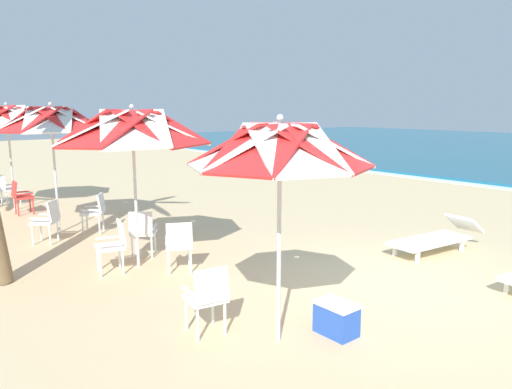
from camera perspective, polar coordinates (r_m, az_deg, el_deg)
name	(u,v)px	position (r m, az deg, el deg)	size (l,w,h in m)	color
ground_plane	(387,288)	(7.73, 15.10, -10.59)	(80.00, 80.00, 0.00)	beige
beach_umbrella_0	(280,148)	(5.33, 2.81, 5.47)	(2.08, 2.08, 2.62)	silver
plastic_chair_0	(207,295)	(5.91, -5.73, -11.69)	(0.53, 0.51, 0.87)	white
beach_umbrella_1	(133,129)	(8.25, -14.28, 7.50)	(2.61, 2.61, 2.75)	silver
plastic_chair_1	(114,243)	(8.36, -16.36, -5.48)	(0.54, 0.56, 0.87)	white
plastic_chair_2	(179,243)	(8.13, -9.01, -5.64)	(0.61, 0.60, 0.87)	white
plastic_chair_3	(142,230)	(9.08, -13.17, -4.10)	(0.63, 0.63, 0.87)	white
beach_umbrella_2	(51,120)	(11.18, -22.89, 8.00)	(2.30, 2.30, 2.81)	silver
plastic_chair_4	(96,210)	(11.10, -18.30, -1.78)	(0.62, 0.63, 0.87)	white
plastic_chair_5	(48,219)	(10.60, -23.25, -2.64)	(0.63, 0.63, 0.87)	white
beach_umbrella_3	(7,117)	(14.15, -27.18, 8.13)	(2.44, 2.44, 2.83)	silver
plastic_chair_7	(20,195)	(13.71, -25.91, -0.09)	(0.46, 0.49, 0.87)	red
plastic_chair_8	(8,188)	(15.16, -27.13, 0.70)	(0.51, 0.54, 0.87)	white
sun_lounger_1	(437,237)	(9.80, 20.42, -4.73)	(0.86, 2.20, 0.62)	white
cooler_box	(336,318)	(6.09, 9.41, -14.11)	(0.50, 0.34, 0.40)	blue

